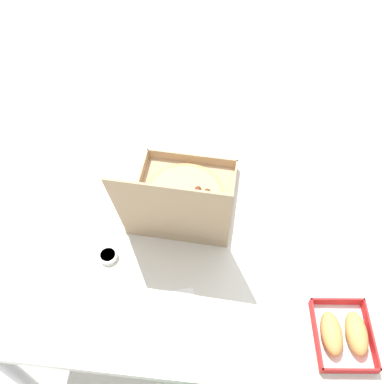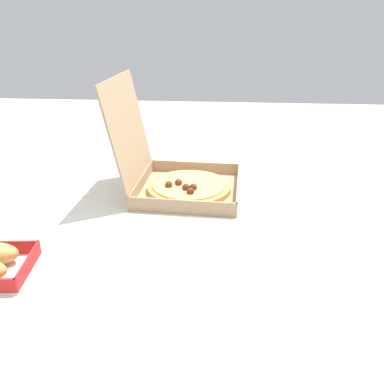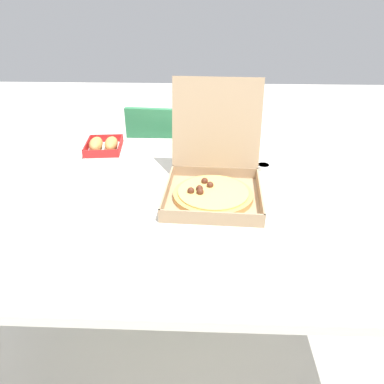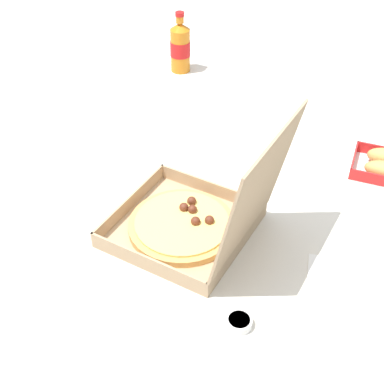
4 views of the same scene
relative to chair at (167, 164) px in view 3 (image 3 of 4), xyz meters
The scene contains 7 objects.
ground_plane 0.93m from the chair, 80.33° to the right, with size 10.00×10.00×0.00m, color beige.
dining_table 0.81m from the chair, 80.33° to the right, with size 1.48×1.09×0.72m.
chair is the anchor object (origin of this frame).
pizza_box_open 0.86m from the chair, 72.37° to the right, with size 0.34×0.40×0.36m.
bread_side_box 0.53m from the chair, 120.44° to the right, with size 0.17×0.20×0.06m.
paper_menu 0.53m from the chair, 56.29° to the right, with size 0.21×0.15×0.00m, color white.
dipping_sauce_cup 0.76m from the chair, 51.67° to the right, with size 0.06×0.06×0.02m.
Camera 3 is at (0.08, -1.08, 1.34)m, focal length 33.85 mm.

